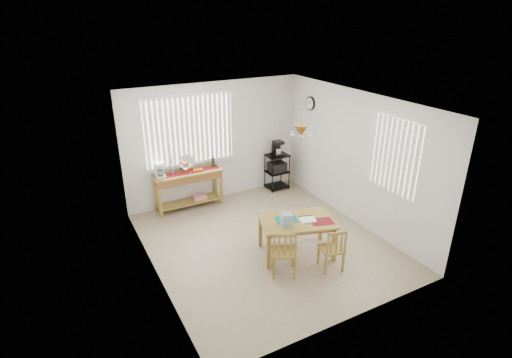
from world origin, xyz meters
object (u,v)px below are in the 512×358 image
sideboard (189,181)px  chair_right (332,249)px  dining_table (297,224)px  chair_left (284,253)px  wire_cart (277,168)px  cart_items (277,148)px

sideboard → chair_right: 3.48m
dining_table → chair_left: chair_left is taller
wire_cart → cart_items: (0.00, 0.01, 0.50)m
cart_items → wire_cart: bearing=-90.0°
chair_left → cart_items: bearing=60.9°
chair_left → chair_right: 0.80m
chair_left → chair_right: (0.76, -0.26, -0.03)m
cart_items → chair_left: cart_items is taller
chair_right → chair_left: bearing=161.4°
wire_cart → chair_left: size_ratio=1.02×
wire_cart → dining_table: (-1.14, -2.54, 0.08)m
sideboard → wire_cart: 2.16m
chair_left → chair_right: size_ratio=1.08×
sideboard → cart_items: size_ratio=4.18×
sideboard → cart_items: (2.16, -0.02, 0.39)m
wire_cart → chair_right: size_ratio=1.10×
dining_table → chair_left: 0.67m
chair_left → dining_table: bearing=38.8°
wire_cart → dining_table: 2.79m
wire_cart → chair_left: (-1.64, -2.95, -0.10)m
chair_right → cart_items: bearing=74.6°
chair_left → sideboard: bearing=99.8°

